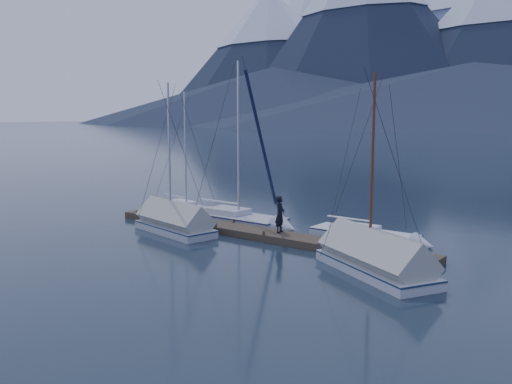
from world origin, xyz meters
TOP-DOWN VIEW (x-y plane):
  - ground at (0.00, 0.00)m, footprint 1000.00×1000.00m
  - dock at (0.00, 2.00)m, footprint 18.00×1.50m
  - mooring_posts at (-0.50, 2.00)m, footprint 15.12×1.52m
  - sailboat_open_left at (-7.01, 4.60)m, footprint 6.23×2.79m
  - sailboat_open_mid at (-2.24, 4.00)m, footprint 7.25×3.12m
  - sailboat_open_right at (5.11, 4.80)m, footprint 5.98×2.57m
  - sailboat_covered_near at (6.91, 0.00)m, footprint 6.45×4.70m
  - sailboat_covered_far at (-4.23, 0.27)m, footprint 6.08×2.89m
  - person at (1.27, 2.21)m, footprint 0.58×0.73m

SIDE VIEW (x-z plane):
  - ground at x=0.00m, z-range 0.00..0.00m
  - dock at x=0.00m, z-range -0.16..0.38m
  - sailboat_open_right at x=5.11m, z-range -3.81..4.09m
  - sailboat_open_left at x=-7.01m, z-range -3.85..4.13m
  - sailboat_open_mid at x=-2.24m, z-range -4.63..4.96m
  - mooring_posts at x=-0.50m, z-range 0.17..0.52m
  - sailboat_covered_far at x=-4.23m, z-range -3.70..4.50m
  - sailboat_covered_near at x=6.91m, z-range -3.69..4.51m
  - person at x=1.27m, z-range 0.34..2.10m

